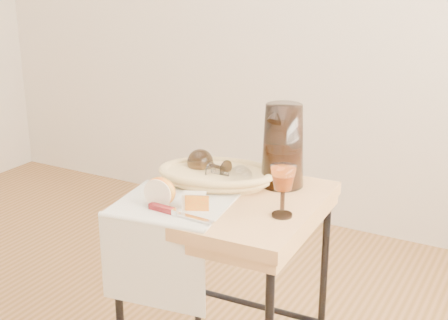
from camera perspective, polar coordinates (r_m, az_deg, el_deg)
The scene contains 10 objects.
side_table at distance 2.01m, azimuth 0.28°, elevation -12.40°, with size 0.54×0.54×0.68m, color olive, non-canonical shape.
tea_towel at distance 1.80m, azimuth -4.65°, elevation -3.99°, with size 0.31×0.28×0.01m, color silver.
bread_basket at distance 1.94m, azimuth -0.66°, elevation -1.54°, with size 0.33×0.22×0.05m, color tan, non-canonical shape.
goblet_lying_a at distance 1.96m, azimuth -1.18°, elevation -0.46°, with size 0.14×0.08×0.08m, color #433321, non-canonical shape.
goblet_lying_b at distance 1.90m, azimuth 0.31°, elevation -1.30°, with size 0.12×0.07×0.07m, color white, non-canonical shape.
pitcher at distance 1.91m, azimuth 5.39°, elevation 1.32°, with size 0.17×0.25×0.30m, color black, non-canonical shape.
wine_goblet at distance 1.70m, azimuth 5.37°, elevation -2.83°, with size 0.07×0.07×0.15m, color white, non-canonical shape.
apple_half at distance 1.78m, azimuth -5.76°, elevation -2.83°, with size 0.09×0.05×0.08m, color red.
apple_wedge at distance 1.75m, azimuth -2.73°, elevation -3.71°, with size 0.07×0.04×0.04m, color beige.
table_knife at distance 1.72m, azimuth -4.19°, elevation -4.80°, with size 0.21×0.02×0.02m, color silver, non-canonical shape.
Camera 1 is at (1.32, -1.12, 1.38)m, focal length 50.25 mm.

